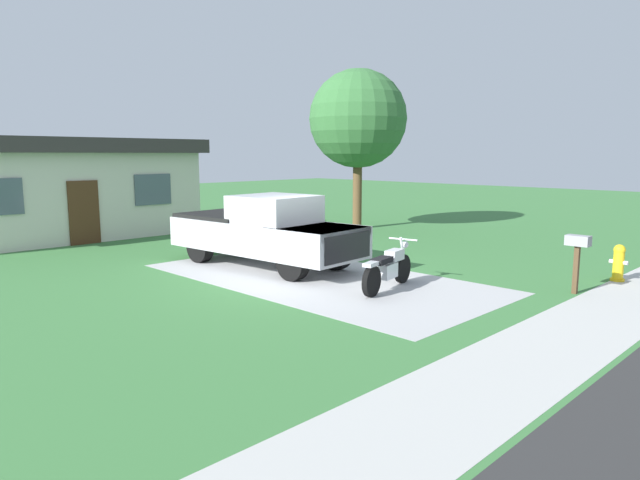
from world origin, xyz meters
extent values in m
plane|color=#397139|center=(0.00, 0.00, 0.00)|extent=(80.00, 80.00, 0.00)
cube|color=#A9A9A9|center=(0.00, 0.00, 0.00)|extent=(4.40, 8.78, 0.01)
cube|color=#B1B1AC|center=(0.00, -6.00, 0.00)|extent=(36.00, 1.80, 0.01)
cylinder|color=black|center=(1.04, -1.73, 0.33)|extent=(0.67, 0.26, 0.66)
cylinder|color=black|center=(-0.48, -2.05, 0.33)|extent=(0.67, 0.26, 0.66)
cube|color=silver|center=(0.26, -1.90, 0.42)|extent=(0.60, 0.37, 0.32)
cube|color=#B7BABF|center=(0.60, -1.82, 0.72)|extent=(0.56, 0.36, 0.24)
cube|color=black|center=(-0.04, -1.96, 0.70)|extent=(0.65, 0.40, 0.12)
cube|color=#B7BABF|center=(-0.48, -2.05, 0.70)|extent=(0.51, 0.30, 0.08)
cylinder|color=silver|center=(1.04, -1.73, 0.70)|extent=(0.34, 0.13, 0.77)
cylinder|color=silver|center=(1.04, -1.73, 1.02)|extent=(0.19, 0.69, 0.04)
sphere|color=silver|center=(1.16, -1.70, 0.88)|extent=(0.16, 0.16, 0.16)
cylinder|color=black|center=(1.03, 0.37, 0.42)|extent=(0.36, 0.86, 0.84)
cylinder|color=black|center=(-0.60, 0.25, 0.42)|extent=(0.36, 0.86, 0.84)
cylinder|color=black|center=(0.77, 3.86, 0.42)|extent=(0.36, 0.86, 0.84)
cylinder|color=black|center=(-0.87, 3.74, 0.42)|extent=(0.36, 0.86, 0.84)
cube|color=#B7BABF|center=(0.08, 2.10, 0.80)|extent=(2.42, 5.74, 0.80)
cube|color=#B7BABF|center=(0.22, 0.26, 1.10)|extent=(2.04, 2.04, 0.20)
cube|color=#B7BABF|center=(0.11, 1.71, 1.55)|extent=(1.94, 2.03, 0.70)
cube|color=#3F4C56|center=(0.17, 0.91, 1.45)|extent=(1.71, 0.29, 0.60)
cube|color=black|center=(-0.04, 3.65, 1.05)|extent=(2.08, 2.54, 0.50)
cube|color=black|center=(0.29, -0.67, 0.80)|extent=(1.70, 0.23, 0.64)
cylinder|color=yellow|center=(4.75, -5.22, 0.35)|extent=(0.24, 0.24, 0.70)
sphere|color=yellow|center=(4.75, -5.22, 0.74)|extent=(0.26, 0.26, 0.26)
cylinder|color=silver|center=(4.75, -5.08, 0.45)|extent=(0.10, 0.12, 0.10)
cylinder|color=silver|center=(4.75, -5.36, 0.45)|extent=(0.10, 0.12, 0.10)
cylinder|color=yellow|center=(4.75, -5.22, 0.03)|extent=(0.32, 0.32, 0.06)
cube|color=#4C3823|center=(2.80, -4.97, 0.55)|extent=(0.10, 0.10, 1.10)
cube|color=gray|center=(2.80, -4.97, 1.15)|extent=(0.26, 0.48, 0.22)
cylinder|color=brown|center=(7.54, 5.34, 1.49)|extent=(0.36, 0.36, 2.99)
sphere|color=#346935|center=(7.54, 5.34, 4.32)|extent=(3.81, 3.81, 3.81)
cube|color=beige|center=(-1.78, 11.67, 1.50)|extent=(9.00, 5.00, 3.00)
cube|color=#383333|center=(-1.78, 11.67, 3.25)|extent=(9.60, 5.60, 0.50)
cube|color=#4C2D19|center=(-1.78, 9.14, 1.05)|extent=(1.00, 0.08, 2.10)
cube|color=#4C5966|center=(0.74, 9.14, 1.70)|extent=(1.40, 0.06, 1.10)
camera|label=1|loc=(-9.37, -9.37, 2.96)|focal=31.59mm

